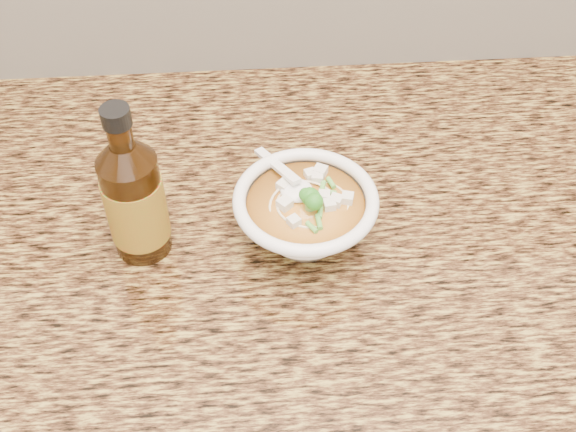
{
  "coord_description": "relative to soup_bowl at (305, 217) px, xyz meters",
  "views": [
    {
      "loc": [
        -0.13,
        1.08,
        1.55
      ],
      "look_at": [
        -0.09,
        1.64,
        0.94
      ],
      "focal_mm": 45.0,
      "sensor_mm": 36.0,
      "label": 1
    }
  ],
  "objects": [
    {
      "name": "counter_slab",
      "position": [
        0.07,
        0.04,
        -0.06
      ],
      "size": [
        4.0,
        0.68,
        0.04
      ],
      "primitive_type": "cube",
      "color": "#A1873B",
      "rests_on": "cabinet"
    },
    {
      "name": "hot_sauce_bottle",
      "position": [
        -0.19,
        0.0,
        0.04
      ],
      "size": [
        0.08,
        0.08,
        0.21
      ],
      "rotation": [
        0.0,
        0.0,
        0.18
      ],
      "color": "#3E2008",
      "rests_on": "counter_slab"
    },
    {
      "name": "soup_bowl",
      "position": [
        0.0,
        0.0,
        0.0
      ],
      "size": [
        0.17,
        0.18,
        0.09
      ],
      "rotation": [
        0.0,
        0.0,
        -0.41
      ],
      "color": "white",
      "rests_on": "counter_slab"
    },
    {
      "name": "cabinet",
      "position": [
        0.07,
        0.04,
        -0.51
      ],
      "size": [
        4.0,
        0.65,
        0.86
      ],
      "primitive_type": "cube",
      "color": "#321B0F",
      "rests_on": "ground"
    }
  ]
}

